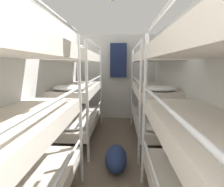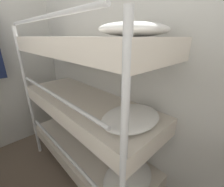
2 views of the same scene
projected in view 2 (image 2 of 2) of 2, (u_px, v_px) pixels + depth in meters
name	position (u px, v px, depth m)	size (l,w,h in m)	color
wall_right	(211.00, 122.00, 1.11)	(0.06, 5.33, 2.35)	silver
bunk_stack_right_far	(86.00, 106.00, 1.66)	(0.68, 1.86, 1.93)	silver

